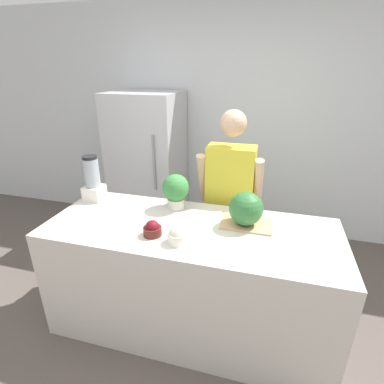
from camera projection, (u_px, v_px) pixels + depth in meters
name	position (u px, v px, depth m)	size (l,w,h in m)	color
ground_plane	(175.00, 365.00, 2.09)	(14.00, 14.00, 0.00)	#564C47
wall_back	(231.00, 124.00, 3.48)	(8.00, 0.06, 2.60)	silver
counter_island	(191.00, 278.00, 2.28)	(2.06, 0.81, 0.88)	beige
refrigerator	(148.00, 166.00, 3.52)	(0.76, 0.73, 1.67)	#B7B7BC
person	(229.00, 202.00, 2.61)	(0.54, 0.26, 1.62)	#4C608C
cutting_board	(246.00, 224.00, 2.13)	(0.36, 0.25, 0.01)	tan
watermelon	(246.00, 209.00, 2.07)	(0.24, 0.24, 0.24)	#2D6B33
bowl_cherries	(152.00, 229.00, 1.99)	(0.12, 0.12, 0.11)	#511E19
bowl_cream	(177.00, 236.00, 1.90)	(0.13, 0.13, 0.12)	white
blender	(93.00, 180.00, 2.47)	(0.15, 0.15, 0.38)	silver
potted_plant	(176.00, 190.00, 2.32)	(0.21, 0.21, 0.28)	beige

